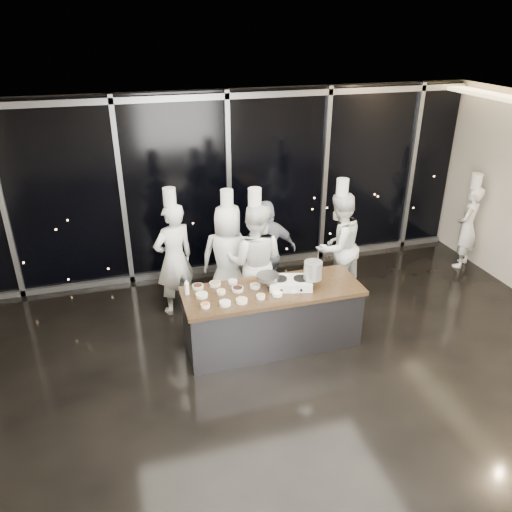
{
  "coord_description": "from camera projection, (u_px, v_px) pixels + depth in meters",
  "views": [
    {
      "loc": [
        -1.88,
        -4.72,
        4.26
      ],
      "look_at": [
        -0.15,
        1.2,
        1.28
      ],
      "focal_mm": 35.0,
      "sensor_mm": 36.0,
      "label": 1
    }
  ],
  "objects": [
    {
      "name": "chef_far_left",
      "position": [
        174.0,
        258.0,
        7.61
      ],
      "size": [
        0.77,
        0.65,
        2.04
      ],
      "rotation": [
        0.0,
        0.0,
        3.54
      ],
      "color": "silver",
      "rests_on": "ground"
    },
    {
      "name": "demo_counter",
      "position": [
        272.0,
        317.0,
        6.98
      ],
      "size": [
        2.46,
        0.86,
        0.9
      ],
      "color": "#3D3D42",
      "rests_on": "ground"
    },
    {
      "name": "stock_pot",
      "position": [
        313.0,
        270.0,
        6.72
      ],
      "size": [
        0.3,
        0.3,
        0.25
      ],
      "primitive_type": "cylinder",
      "rotation": [
        0.0,
        0.0,
        -0.26
      ],
      "color": "silver",
      "rests_on": "stove"
    },
    {
      "name": "squeeze_bottle",
      "position": [
        187.0,
        287.0,
        6.62
      ],
      "size": [
        0.06,
        0.06,
        0.22
      ],
      "color": "white",
      "rests_on": "demo_counter"
    },
    {
      "name": "room_shell",
      "position": [
        315.0,
        219.0,
        5.47
      ],
      "size": [
        9.02,
        7.02,
        3.21
      ],
      "color": "#BCB1A0",
      "rests_on": "ground"
    },
    {
      "name": "chef_left",
      "position": [
        228.0,
        258.0,
        7.7
      ],
      "size": [
        1.01,
        0.86,
        1.98
      ],
      "rotation": [
        0.0,
        0.0,
        2.72
      ],
      "color": "silver",
      "rests_on": "ground"
    },
    {
      "name": "frying_pan",
      "position": [
        267.0,
        276.0,
        6.77
      ],
      "size": [
        0.57,
        0.38,
        0.05
      ],
      "rotation": [
        0.0,
        0.0,
        -0.26
      ],
      "color": "gray",
      "rests_on": "stove"
    },
    {
      "name": "stove",
      "position": [
        290.0,
        283.0,
        6.82
      ],
      "size": [
        0.65,
        0.49,
        0.14
      ],
      "rotation": [
        0.0,
        0.0,
        -0.26
      ],
      "color": "silver",
      "rests_on": "demo_counter"
    },
    {
      "name": "prep_bowls",
      "position": [
        238.0,
        291.0,
        6.69
      ],
      "size": [
        1.36,
        0.69,
        0.05
      ],
      "color": "white",
      "rests_on": "demo_counter"
    },
    {
      "name": "guest",
      "position": [
        267.0,
        254.0,
        7.84
      ],
      "size": [
        1.09,
        0.6,
        1.76
      ],
      "rotation": [
        0.0,
        0.0,
        3.32
      ],
      "color": "#15213C",
      "rests_on": "ground"
    },
    {
      "name": "window_wall",
      "position": [
        228.0,
        185.0,
        8.67
      ],
      "size": [
        8.9,
        0.11,
        3.2
      ],
      "color": "black",
      "rests_on": "ground"
    },
    {
      "name": "chef_right",
      "position": [
        338.0,
        246.0,
        8.05
      ],
      "size": [
        1.06,
        0.94,
        2.03
      ],
      "rotation": [
        0.0,
        0.0,
        3.5
      ],
      "color": "silver",
      "rests_on": "ground"
    },
    {
      "name": "ground",
      "position": [
        293.0,
        383.0,
        6.4
      ],
      "size": [
        9.0,
        9.0,
        0.0
      ],
      "primitive_type": "plane",
      "color": "black",
      "rests_on": "ground"
    },
    {
      "name": "chef_center",
      "position": [
        255.0,
        261.0,
        7.48
      ],
      "size": [
        1.1,
        0.99,
        2.08
      ],
      "rotation": [
        0.0,
        0.0,
        2.74
      ],
      "color": "silver",
      "rests_on": "ground"
    },
    {
      "name": "chef_side",
      "position": [
        467.0,
        226.0,
        9.1
      ],
      "size": [
        0.67,
        0.63,
        1.78
      ],
      "rotation": [
        0.0,
        0.0,
        3.78
      ],
      "color": "silver",
      "rests_on": "ground"
    }
  ]
}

